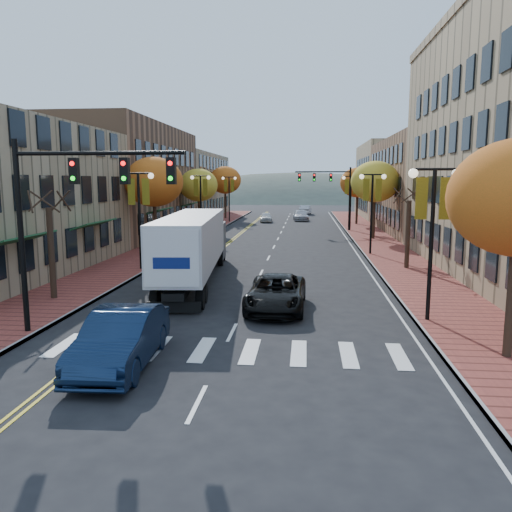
# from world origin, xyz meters

# --- Properties ---
(ground) EXTENTS (200.00, 200.00, 0.00)m
(ground) POSITION_xyz_m (0.00, 0.00, 0.00)
(ground) COLOR black
(ground) RESTS_ON ground
(sidewalk_left) EXTENTS (4.00, 85.00, 0.15)m
(sidewalk_left) POSITION_xyz_m (-9.00, 32.50, 0.07)
(sidewalk_left) COLOR brown
(sidewalk_left) RESTS_ON ground
(sidewalk_right) EXTENTS (4.00, 85.00, 0.15)m
(sidewalk_right) POSITION_xyz_m (9.00, 32.50, 0.07)
(sidewalk_right) COLOR brown
(sidewalk_right) RESTS_ON ground
(building_left_mid) EXTENTS (12.00, 24.00, 11.00)m
(building_left_mid) POSITION_xyz_m (-17.00, 36.00, 5.50)
(building_left_mid) COLOR brown
(building_left_mid) RESTS_ON ground
(building_left_far) EXTENTS (12.00, 26.00, 9.50)m
(building_left_far) POSITION_xyz_m (-17.00, 61.00, 4.75)
(building_left_far) COLOR #9E8966
(building_left_far) RESTS_ON ground
(building_right_mid) EXTENTS (15.00, 24.00, 10.00)m
(building_right_mid) POSITION_xyz_m (18.50, 42.00, 5.00)
(building_right_mid) COLOR brown
(building_right_mid) RESTS_ON ground
(building_right_far) EXTENTS (15.00, 20.00, 11.00)m
(building_right_far) POSITION_xyz_m (18.50, 64.00, 5.50)
(building_right_far) COLOR #9E8966
(building_right_far) RESTS_ON ground
(tree_left_a) EXTENTS (0.28, 0.28, 4.20)m
(tree_left_a) POSITION_xyz_m (-9.00, 8.00, 2.25)
(tree_left_a) COLOR #382619
(tree_left_a) RESTS_ON sidewalk_left
(tree_left_b) EXTENTS (4.48, 4.48, 7.21)m
(tree_left_b) POSITION_xyz_m (-9.00, 24.00, 5.45)
(tree_left_b) COLOR #382619
(tree_left_b) RESTS_ON sidewalk_left
(tree_left_c) EXTENTS (4.16, 4.16, 6.69)m
(tree_left_c) POSITION_xyz_m (-9.00, 40.00, 5.05)
(tree_left_c) COLOR #382619
(tree_left_c) RESTS_ON sidewalk_left
(tree_left_d) EXTENTS (4.61, 4.61, 7.42)m
(tree_left_d) POSITION_xyz_m (-9.00, 58.00, 5.60)
(tree_left_d) COLOR #382619
(tree_left_d) RESTS_ON sidewalk_left
(tree_right_b) EXTENTS (0.28, 0.28, 4.20)m
(tree_right_b) POSITION_xyz_m (9.00, 18.00, 2.25)
(tree_right_b) COLOR #382619
(tree_right_b) RESTS_ON sidewalk_right
(tree_right_c) EXTENTS (4.48, 4.48, 7.21)m
(tree_right_c) POSITION_xyz_m (9.00, 34.00, 5.45)
(tree_right_c) COLOR #382619
(tree_right_c) RESTS_ON sidewalk_right
(tree_right_d) EXTENTS (4.35, 4.35, 7.00)m
(tree_right_d) POSITION_xyz_m (9.00, 50.00, 5.29)
(tree_right_d) COLOR #382619
(tree_right_d) RESTS_ON sidewalk_right
(lamp_left_b) EXTENTS (1.96, 0.36, 6.05)m
(lamp_left_b) POSITION_xyz_m (-7.50, 16.00, 4.29)
(lamp_left_b) COLOR black
(lamp_left_b) RESTS_ON ground
(lamp_left_c) EXTENTS (1.96, 0.36, 6.05)m
(lamp_left_c) POSITION_xyz_m (-7.50, 34.00, 4.29)
(lamp_left_c) COLOR black
(lamp_left_c) RESTS_ON ground
(lamp_left_d) EXTENTS (1.96, 0.36, 6.05)m
(lamp_left_d) POSITION_xyz_m (-7.50, 52.00, 4.29)
(lamp_left_d) COLOR black
(lamp_left_d) RESTS_ON ground
(lamp_right_a) EXTENTS (1.96, 0.36, 6.05)m
(lamp_right_a) POSITION_xyz_m (7.50, 6.00, 4.29)
(lamp_right_a) COLOR black
(lamp_right_a) RESTS_ON ground
(lamp_right_b) EXTENTS (1.96, 0.36, 6.05)m
(lamp_right_b) POSITION_xyz_m (7.50, 24.00, 4.29)
(lamp_right_b) COLOR black
(lamp_right_b) RESTS_ON ground
(lamp_right_c) EXTENTS (1.96, 0.36, 6.05)m
(lamp_right_c) POSITION_xyz_m (7.50, 42.00, 4.29)
(lamp_right_c) COLOR black
(lamp_right_c) RESTS_ON ground
(traffic_mast_near) EXTENTS (6.10, 0.35, 7.00)m
(traffic_mast_near) POSITION_xyz_m (-5.48, 3.00, 4.92)
(traffic_mast_near) COLOR black
(traffic_mast_near) RESTS_ON ground
(traffic_mast_far) EXTENTS (6.10, 0.34, 7.00)m
(traffic_mast_far) POSITION_xyz_m (5.48, 42.00, 4.92)
(traffic_mast_far) COLOR black
(traffic_mast_far) RESTS_ON ground
(semi_truck) EXTENTS (3.79, 15.24, 3.77)m
(semi_truck) POSITION_xyz_m (-3.42, 13.16, 2.20)
(semi_truck) COLOR black
(semi_truck) RESTS_ON ground
(navy_sedan) EXTENTS (2.07, 5.29, 1.71)m
(navy_sedan) POSITION_xyz_m (-2.83, 0.32, 0.86)
(navy_sedan) COLOR #0D1B35
(navy_sedan) RESTS_ON ground
(black_suv) EXTENTS (2.57, 5.37, 1.48)m
(black_suv) POSITION_xyz_m (1.43, 7.49, 0.74)
(black_suv) COLOR black
(black_suv) RESTS_ON ground
(car_far_white) EXTENTS (1.73, 3.90, 1.30)m
(car_far_white) POSITION_xyz_m (-2.69, 53.32, 0.65)
(car_far_white) COLOR silver
(car_far_white) RESTS_ON ground
(car_far_silver) EXTENTS (2.38, 5.08, 1.43)m
(car_far_silver) POSITION_xyz_m (1.92, 56.34, 0.72)
(car_far_silver) COLOR #A7A6AE
(car_far_silver) RESTS_ON ground
(car_far_oncoming) EXTENTS (2.05, 4.72, 1.51)m
(car_far_oncoming) POSITION_xyz_m (2.55, 68.85, 0.76)
(car_far_oncoming) COLOR #B1B0B8
(car_far_oncoming) RESTS_ON ground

